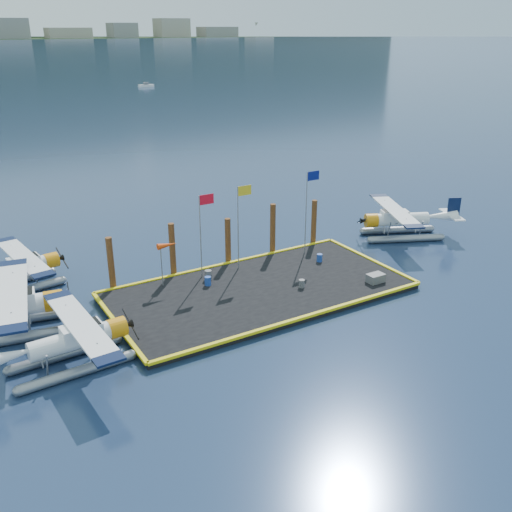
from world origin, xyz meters
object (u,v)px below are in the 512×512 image
Objects in this scene: drum_1 at (302,284)px; seaplane_c at (19,270)px; drum_0 at (208,281)px; drum_5 at (208,275)px; piling_3 at (273,230)px; seaplane_b at (7,311)px; flagpole_yellow at (240,215)px; piling_1 at (173,251)px; piling_0 at (111,265)px; seaplane_d at (398,221)px; piling_2 at (228,243)px; flagpole_red at (203,223)px; windsock at (167,246)px; flagpole_blue at (308,200)px; piling_4 at (314,224)px; seaplane_a at (76,342)px; crate at (376,278)px; drum_2 at (320,258)px.

seaplane_c is at bearing 147.07° from drum_1.
drum_5 is at bearing 61.81° from drum_0.
piling_3 reaches higher than drum_1.
seaplane_b reaches higher than drum_5.
seaplane_b is 16.56m from flagpole_yellow.
piling_0 is at bearing 180.00° from piling_1.
piling_2 is at bearing 106.83° from seaplane_d.
flagpole_red reaches higher than seaplane_d.
piling_0 is at bearing 155.27° from windsock.
piling_2 is (-6.20, 1.60, -2.79)m from flagpole_blue.
piling_3 is at bearing 180.00° from piling_4.
piling_1 is at bearing 126.40° from drum_5.
drum_5 reaches higher than drum_1.
drum_1 is at bearing -34.21° from windsock.
piling_3 reaches higher than seaplane_a.
seaplane_b is 22.50m from flagpole_blue.
flagpole_blue is (-9.33, 0.42, 3.19)m from seaplane_d.
piling_2 is (9.00, 0.00, -0.10)m from piling_0.
flagpole_blue is 15.51m from piling_0.
seaplane_b is 16.73× the size of drum_0.
seaplane_a is 0.88× the size of seaplane_b.
piling_2 is at bearing 128.88° from crate.
seaplane_b is at bearing 177.66° from drum_0.
crate is 14.63m from windsock.
crate is 0.29× the size of piling_1.
seaplane_a is 15.45m from flagpole_yellow.
seaplane_a is 15.66m from drum_1.
drum_0 is (10.24, 4.86, -0.71)m from seaplane_a.
crate is 8.18m from flagpole_blue.
piling_1 is (1.03, 1.60, -1.13)m from windsock.
crate is at bearing -83.45° from flagpole_blue.
seaplane_b is 22.03m from drum_2.
drum_2 is 11.12m from piling_1.
flagpole_red reaches higher than drum_1.
flagpole_red is at bearing 180.00° from flagpole_yellow.
piling_1 reaches higher than piling_0.
seaplane_c is 13.10m from flagpole_red.
drum_0 is 1.10× the size of drum_1.
seaplane_d reaches higher than drum_1.
drum_5 is at bearing 137.45° from drum_1.
flagpole_blue is 3.72m from piling_3.
windsock reaches higher than drum_1.
piling_3 is at bearing 0.00° from piling_0.
drum_1 is 0.95× the size of drum_2.
seaplane_d is 18.37m from drum_5.
seaplane_c is 1.39× the size of flagpole_blue.
seaplane_b is at bearing -177.42° from flagpole_blue.
drum_1 is at bearing -70.15° from flagpole_yellow.
piling_3 is at bearing 0.00° from piling_1.
crate is (10.30, -5.57, -0.01)m from drum_0.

